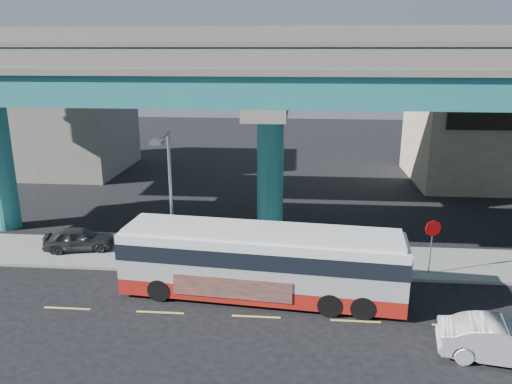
# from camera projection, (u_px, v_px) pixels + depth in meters

# --- Properties ---
(ground) EXTENTS (120.00, 120.00, 0.00)m
(ground) POSITION_uv_depth(u_px,v_px,m) (257.00, 313.00, 20.61)
(ground) COLOR black
(ground) RESTS_ON ground
(sidewalk) EXTENTS (70.00, 4.00, 0.15)m
(sidewalk) POSITION_uv_depth(u_px,v_px,m) (266.00, 258.00, 25.85)
(sidewalk) COLOR gray
(sidewalk) RESTS_ON ground
(lane_markings) EXTENTS (58.00, 0.12, 0.01)m
(lane_markings) POSITION_uv_depth(u_px,v_px,m) (256.00, 317.00, 20.32)
(lane_markings) COLOR #D8C64C
(lane_markings) RESTS_ON ground
(viaduct) EXTENTS (52.00, 12.40, 11.70)m
(viaduct) POSITION_uv_depth(u_px,v_px,m) (271.00, 75.00, 26.80)
(viaduct) COLOR #216A7E
(viaduct) RESTS_ON ground
(building_beige) EXTENTS (14.00, 10.23, 7.00)m
(building_beige) POSITION_uv_depth(u_px,v_px,m) (503.00, 139.00, 40.16)
(building_beige) COLOR tan
(building_beige) RESTS_ON ground
(building_concrete) EXTENTS (12.00, 10.00, 9.00)m
(building_concrete) POSITION_uv_depth(u_px,v_px,m) (54.00, 120.00, 43.99)
(building_concrete) COLOR gray
(building_concrete) RESTS_ON ground
(transit_bus) EXTENTS (12.42, 3.78, 3.14)m
(transit_bus) POSITION_uv_depth(u_px,v_px,m) (261.00, 260.00, 21.54)
(transit_bus) COLOR maroon
(transit_bus) RESTS_ON ground
(sedan) EXTENTS (3.00, 4.86, 1.43)m
(sedan) POSITION_uv_depth(u_px,v_px,m) (503.00, 342.00, 17.33)
(sedan) COLOR #B1B0B5
(sedan) RESTS_ON ground
(parked_car) EXTENTS (2.98, 4.22, 1.23)m
(parked_car) POSITION_uv_depth(u_px,v_px,m) (79.00, 239.00, 26.58)
(parked_car) COLOR #2D2D32
(parked_car) RESTS_ON sidewalk
(street_lamp) EXTENTS (0.50, 2.26, 6.78)m
(street_lamp) POSITION_uv_depth(u_px,v_px,m) (167.00, 181.00, 23.02)
(street_lamp) COLOR gray
(street_lamp) RESTS_ON sidewalk
(stop_sign) EXTENTS (0.79, 0.23, 2.70)m
(stop_sign) POSITION_uv_depth(u_px,v_px,m) (432.00, 235.00, 23.37)
(stop_sign) COLOR gray
(stop_sign) RESTS_ON sidewalk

